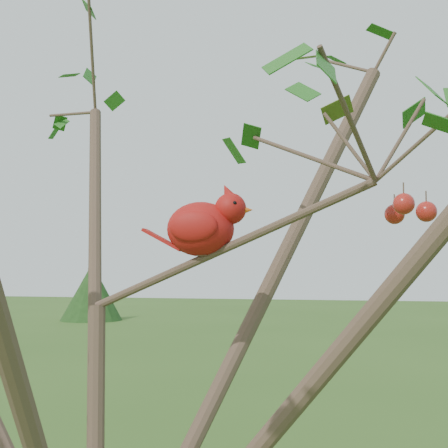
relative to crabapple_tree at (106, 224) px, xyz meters
name	(u,v)px	position (x,y,z in m)	size (l,w,h in m)	color
crabapple_tree	(106,224)	(0.00, 0.00, 0.00)	(2.35, 2.05, 2.95)	#473226
cardinal	(204,226)	(0.17, 0.11, 0.00)	(0.24, 0.12, 0.17)	#AD1A0E
distant_trees	(302,281)	(-2.21, 22.13, -0.56)	(45.04, 13.32, 3.53)	#473226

